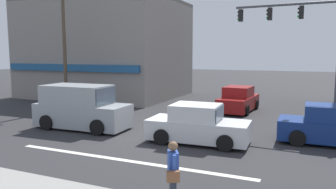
% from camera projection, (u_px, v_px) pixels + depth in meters
% --- Properties ---
extents(ground_plane, '(120.00, 120.00, 0.00)m').
position_uv_depth(ground_plane, '(166.00, 137.00, 14.35)').
color(ground_plane, '#2B2B2D').
extents(lane_marking_stripe, '(9.00, 0.24, 0.01)m').
position_uv_depth(lane_marking_stripe, '(125.00, 160.00, 11.16)').
color(lane_marking_stripe, silver).
rests_on(lane_marking_stripe, ground).
extents(building_left_block, '(12.22, 9.75, 7.99)m').
position_uv_depth(building_left_block, '(107.00, 49.00, 28.09)').
color(building_left_block, gray).
rests_on(building_left_block, ground).
extents(utility_pole_near_left, '(1.40, 0.22, 7.58)m').
position_uv_depth(utility_pole_near_left, '(65.00, 49.00, 20.98)').
color(utility_pole_near_left, brown).
rests_on(utility_pole_near_left, ground).
extents(traffic_light_mast, '(4.89, 0.48, 6.20)m').
position_uv_depth(traffic_light_mast, '(309.00, 39.00, 15.36)').
color(traffic_light_mast, '#47474C').
rests_on(traffic_light_mast, ground).
extents(sedan_parked_curbside, '(2.09, 4.21, 1.58)m').
position_uv_depth(sedan_parked_curbside, '(239.00, 100.00, 20.60)').
color(sedan_parked_curbside, maroon).
rests_on(sedan_parked_curbside, ground).
extents(van_waiting_far, '(4.66, 2.16, 2.11)m').
position_uv_depth(van_waiting_far, '(81.00, 108.00, 15.87)').
color(van_waiting_far, '#999EA3').
rests_on(van_waiting_far, ground).
extents(sedan_crossing_center, '(4.17, 2.02, 1.58)m').
position_uv_depth(sedan_crossing_center, '(198.00, 126.00, 13.33)').
color(sedan_crossing_center, silver).
rests_on(sedan_crossing_center, ground).
extents(sedan_approaching_near, '(4.12, 1.92, 1.58)m').
position_uv_depth(sedan_approaching_near, '(332.00, 127.00, 13.08)').
color(sedan_approaching_near, navy).
rests_on(sedan_approaching_near, ground).
extents(pedestrian_foreground_with_bag, '(0.46, 0.67, 1.67)m').
position_uv_depth(pedestrian_foreground_with_bag, '(173.00, 173.00, 7.38)').
color(pedestrian_foreground_with_bag, '#232838').
rests_on(pedestrian_foreground_with_bag, ground).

